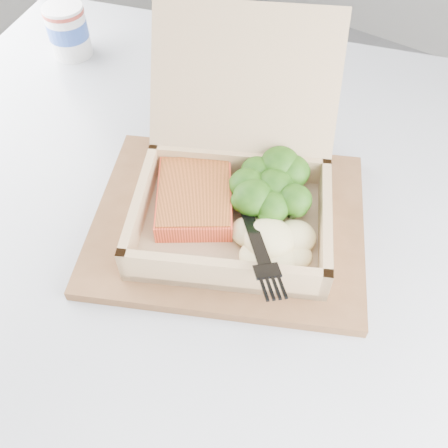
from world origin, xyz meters
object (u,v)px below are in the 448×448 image
Objects in this scene: cafe_table at (197,305)px; takeout_container at (236,173)px; serving_tray at (228,222)px; paper_cup at (68,29)px.

takeout_container is at bearing 57.78° from cafe_table.
takeout_container is at bearing 108.00° from serving_tray.
takeout_container is at bearing -17.50° from paper_cup.
paper_cup is at bearing 154.51° from cafe_table.
takeout_container reaches higher than paper_cup.
cafe_table is at bearing -25.49° from paper_cup.
serving_tray is at bearing -99.64° from takeout_container.
cafe_table is 13.96× the size of paper_cup.
takeout_container is 4.13× the size of paper_cup.
serving_tray reaches higher than cafe_table.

